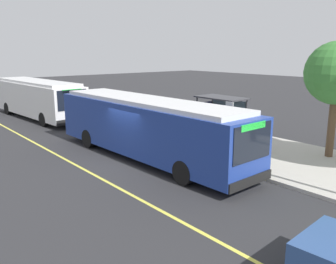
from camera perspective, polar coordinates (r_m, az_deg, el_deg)
ground_plane at (r=17.28m, az=-6.12°, el=-4.74°), size 120.00×120.00×0.00m
sidewalk_curb at (r=21.03m, az=7.62°, el=-1.40°), size 44.00×6.40×0.15m
lane_stripe_center at (r=16.23m, az=-12.63°, el=-6.12°), size 36.00×0.14×0.01m
transit_bus_main at (r=17.40m, az=-3.41°, el=0.95°), size 12.43×2.94×2.95m
transit_bus_second at (r=29.98m, az=-20.03°, el=5.15°), size 11.37×3.28×2.95m
bus_shelter at (r=20.96m, az=8.34°, el=3.68°), size 2.90×1.60×2.48m
waiting_bench at (r=20.84m, az=8.78°, el=0.02°), size 1.60×0.48×0.95m
route_sign_post at (r=16.61m, az=9.66°, el=1.41°), size 0.44×0.08×2.80m
pedestrian_commuter at (r=19.51m, az=4.44°, el=0.71°), size 0.24×0.40×1.69m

